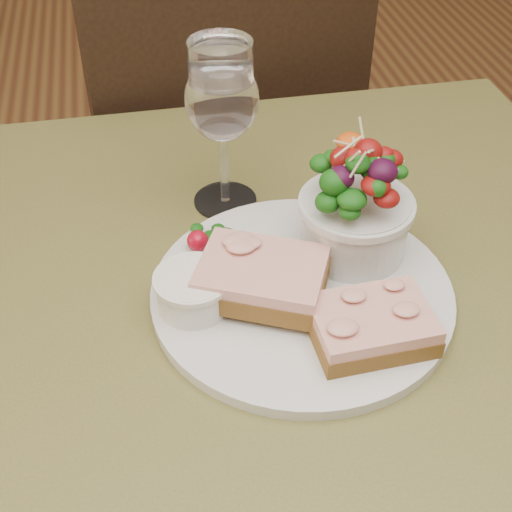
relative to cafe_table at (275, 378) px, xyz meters
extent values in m
cube|color=#4F4922|center=(0.00, 0.00, 0.08)|extent=(0.80, 0.80, 0.04)
cylinder|color=black|center=(-0.34, 0.34, -0.29)|extent=(0.05, 0.05, 0.71)
cylinder|color=black|center=(0.34, 0.34, -0.29)|extent=(0.05, 0.05, 0.71)
cube|color=black|center=(0.01, 0.66, -0.20)|extent=(0.48, 0.48, 0.04)
cube|color=black|center=(0.04, 0.47, 0.03)|extent=(0.42, 0.11, 0.45)
cube|color=black|center=(0.01, 0.66, -0.42)|extent=(0.41, 0.41, 0.45)
cylinder|color=silver|center=(0.03, 0.01, 0.11)|extent=(0.29, 0.29, 0.01)
cube|color=#4E3014|center=(0.07, -0.06, 0.12)|extent=(0.11, 0.08, 0.02)
cube|color=beige|center=(0.07, -0.06, 0.14)|extent=(0.10, 0.08, 0.01)
cube|color=#4E3014|center=(-0.01, 0.01, 0.13)|extent=(0.14, 0.13, 0.02)
cube|color=beige|center=(-0.01, 0.01, 0.15)|extent=(0.14, 0.12, 0.01)
cylinder|color=silver|center=(-0.08, 0.01, 0.13)|extent=(0.07, 0.07, 0.04)
cylinder|color=olive|center=(-0.08, 0.01, 0.15)|extent=(0.06, 0.06, 0.01)
cylinder|color=silver|center=(0.09, 0.06, 0.14)|extent=(0.10, 0.10, 0.06)
ellipsoid|color=#0D3A0A|center=(0.09, 0.06, 0.20)|extent=(0.09, 0.09, 0.06)
ellipsoid|color=#0D3A0A|center=(-0.05, 0.10, 0.12)|extent=(0.04, 0.04, 0.01)
sphere|color=maroon|center=(-0.06, 0.09, 0.12)|extent=(0.02, 0.02, 0.02)
cylinder|color=white|center=(-0.02, 0.18, 0.10)|extent=(0.07, 0.07, 0.00)
cylinder|color=white|center=(-0.02, 0.18, 0.15)|extent=(0.01, 0.01, 0.09)
ellipsoid|color=white|center=(-0.02, 0.18, 0.23)|extent=(0.08, 0.08, 0.09)
camera|label=1|loc=(-0.11, -0.46, 0.58)|focal=50.00mm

